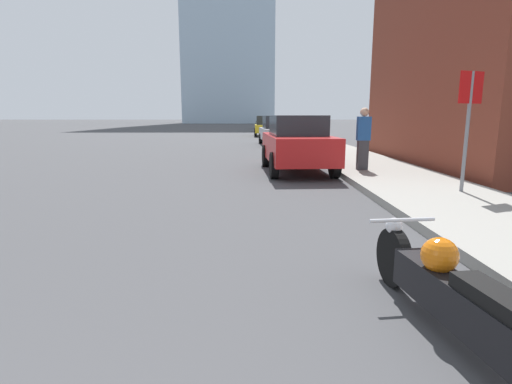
% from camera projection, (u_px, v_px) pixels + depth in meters
% --- Properties ---
extents(sidewalk, '(2.63, 240.00, 0.15)m').
position_uv_depth(sidewalk, '(291.00, 132.00, 38.84)').
color(sidewalk, gray).
rests_on(sidewalk, ground_plane).
extents(motorcycle, '(0.63, 2.67, 0.71)m').
position_uv_depth(motorcycle, '(460.00, 299.00, 2.83)').
color(motorcycle, black).
rests_on(motorcycle, ground_plane).
extents(parked_car_red, '(1.99, 4.28, 1.65)m').
position_uv_depth(parked_car_red, '(297.00, 143.00, 11.71)').
color(parked_car_red, red).
rests_on(parked_car_red, ground_plane).
extents(parked_car_silver, '(1.97, 4.48, 1.63)m').
position_uv_depth(parked_car_silver, '(276.00, 131.00, 22.78)').
color(parked_car_silver, '#BCBCC1').
rests_on(parked_car_silver, ground_plane).
extents(parked_car_yellow, '(1.84, 4.33, 1.66)m').
position_uv_depth(parked_car_yellow, '(265.00, 126.00, 32.96)').
color(parked_car_yellow, gold).
rests_on(parked_car_yellow, ground_plane).
extents(parked_car_white, '(1.88, 4.06, 1.59)m').
position_uv_depth(parked_car_white, '(265.00, 124.00, 43.18)').
color(parked_car_white, silver).
rests_on(parked_car_white, ground_plane).
extents(parked_car_black, '(2.06, 4.33, 1.67)m').
position_uv_depth(parked_car_black, '(263.00, 122.00, 53.15)').
color(parked_car_black, black).
rests_on(parked_car_black, ground_plane).
extents(stop_sign, '(0.57, 0.26, 2.31)m').
position_uv_depth(stop_sign, '(469.00, 111.00, 7.67)').
color(stop_sign, slate).
rests_on(stop_sign, sidewalk).
extents(pedestrian, '(0.36, 0.24, 1.70)m').
position_uv_depth(pedestrian, '(363.00, 138.00, 11.01)').
color(pedestrian, '#38383D').
rests_on(pedestrian, sidewalk).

